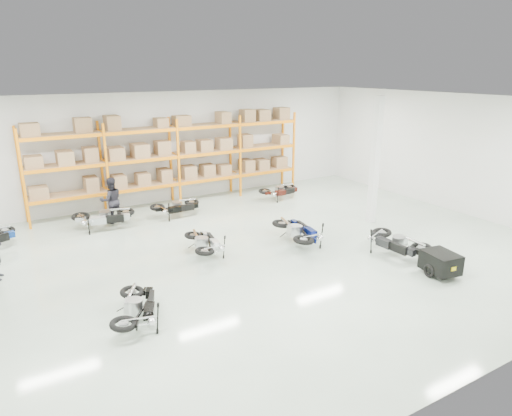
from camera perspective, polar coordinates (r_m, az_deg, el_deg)
room at (r=13.12m, az=-0.08°, el=3.22°), size 18.00×18.00×18.00m
pallet_rack at (r=18.84m, az=-10.21°, el=7.26°), size 11.28×0.98×3.62m
structural_column at (r=16.67m, az=14.65°, el=5.67°), size 0.25×0.25×4.50m
moto_blue_centre at (r=14.45m, az=5.39°, el=-2.45°), size 1.25×2.03×1.23m
moto_silver_left at (r=13.73m, az=-6.38°, el=-3.91°), size 1.07×1.75×1.06m
moto_black_far_left at (r=10.46m, az=-14.61°, el=-11.38°), size 1.42×1.86×1.08m
moto_touring_right at (r=14.21m, az=17.08°, el=-3.64°), size 0.94×1.82×1.16m
trailer at (r=13.35m, az=22.05°, el=-6.32°), size 0.86×1.58×0.65m
moto_back_b at (r=16.70m, az=-18.54°, el=-0.66°), size 1.97×1.25×1.18m
moto_back_c at (r=17.41m, az=-9.91°, el=0.53°), size 1.67×0.86×1.07m
moto_back_d at (r=19.50m, az=3.03°, el=2.50°), size 1.63×0.87×1.03m
person_back at (r=17.21m, az=-17.64°, el=0.92°), size 0.83×0.66×1.67m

